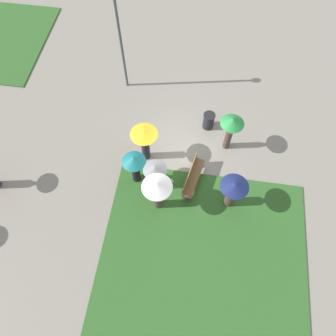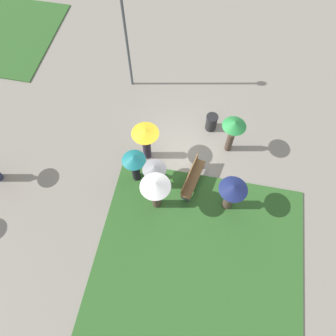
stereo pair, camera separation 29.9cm
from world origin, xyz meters
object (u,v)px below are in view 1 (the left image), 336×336
(park_bench, at_px, (192,176))
(crowd_person_yellow, at_px, (144,139))
(crowd_person_teal, at_px, (134,165))
(crowd_person_grey, at_px, (155,173))
(crowd_person_white, at_px, (157,190))
(trash_bin, at_px, (209,121))
(lamp_post, at_px, (119,32))
(crowd_person_navy, at_px, (233,190))
(crowd_person_green, at_px, (231,127))

(park_bench, xyz_separation_m, crowd_person_yellow, (0.95, 2.11, 0.93))
(crowd_person_teal, height_order, crowd_person_grey, crowd_person_teal)
(crowd_person_white, relative_size, crowd_person_grey, 1.16)
(trash_bin, distance_m, crowd_person_white, 4.68)
(crowd_person_white, height_order, crowd_person_teal, crowd_person_white)
(lamp_post, height_order, crowd_person_teal, lamp_post)
(trash_bin, height_order, crowd_person_white, crowd_person_white)
(crowd_person_navy, bearing_deg, trash_bin, -165.42)
(lamp_post, xyz_separation_m, crowd_person_green, (-2.95, -5.14, -1.66))
(crowd_person_grey, xyz_separation_m, crowd_person_navy, (-0.31, -3.04, 0.05))
(crowd_person_grey, bearing_deg, park_bench, -55.45)
(crowd_person_yellow, bearing_deg, crowd_person_grey, -135.97)
(crowd_person_white, distance_m, crowd_person_green, 4.15)
(crowd_person_teal, height_order, crowd_person_yellow, crowd_person_yellow)
(crowd_person_teal, distance_m, crowd_person_green, 4.28)
(crowd_person_white, bearing_deg, crowd_person_grey, -135.94)
(lamp_post, bearing_deg, crowd_person_teal, -163.88)
(crowd_person_white, relative_size, crowd_person_teal, 1.13)
(park_bench, bearing_deg, crowd_person_yellow, 77.38)
(crowd_person_white, height_order, crowd_person_navy, crowd_person_white)
(crowd_person_teal, bearing_deg, lamp_post, -16.15)
(trash_bin, height_order, crowd_person_teal, crowd_person_teal)
(crowd_person_grey, bearing_deg, crowd_person_navy, -78.76)
(crowd_person_teal, relative_size, crowd_person_navy, 0.98)
(trash_bin, relative_size, crowd_person_grey, 0.49)
(crowd_person_grey, relative_size, crowd_person_yellow, 0.89)
(trash_bin, xyz_separation_m, crowd_person_grey, (-3.43, 1.88, 0.80))
(crowd_person_navy, bearing_deg, crowd_person_green, -177.37)
(park_bench, height_order, crowd_person_green, crowd_person_green)
(crowd_person_white, relative_size, crowd_person_yellow, 1.03)
(lamp_post, relative_size, crowd_person_teal, 2.81)
(crowd_person_white, bearing_deg, crowd_person_green, 170.53)
(trash_bin, height_order, crowd_person_navy, crowd_person_navy)
(crowd_person_grey, bearing_deg, crowd_person_white, -147.62)
(park_bench, distance_m, crowd_person_yellow, 2.50)
(park_bench, height_order, lamp_post, lamp_post)
(crowd_person_navy, bearing_deg, crowd_person_white, -82.54)
(trash_bin, distance_m, crowd_person_navy, 4.01)
(park_bench, relative_size, crowd_person_white, 0.97)
(park_bench, relative_size, lamp_post, 0.39)
(trash_bin, bearing_deg, crowd_person_white, 158.66)
(park_bench, xyz_separation_m, crowd_person_white, (-1.26, 1.22, 1.03))
(crowd_person_green, distance_m, crowd_person_navy, 2.78)
(crowd_person_white, height_order, crowd_person_grey, crowd_person_white)
(park_bench, distance_m, lamp_post, 6.79)
(lamp_post, relative_size, crowd_person_grey, 2.90)
(crowd_person_green, bearing_deg, crowd_person_teal, 139.08)
(crowd_person_teal, bearing_deg, crowd_person_grey, -137.41)
(trash_bin, bearing_deg, crowd_person_navy, -162.81)
(lamp_post, relative_size, trash_bin, 5.93)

